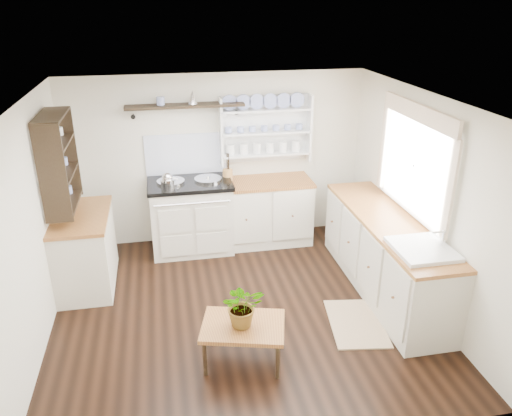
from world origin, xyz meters
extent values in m
cube|color=black|center=(0.00, 0.00, 0.00)|extent=(4.00, 3.80, 0.01)
cube|color=beige|center=(0.00, 1.90, 1.15)|extent=(4.00, 0.02, 2.30)
cube|color=beige|center=(2.00, 0.00, 1.15)|extent=(0.02, 3.80, 2.30)
cube|color=beige|center=(-2.00, 0.00, 1.15)|extent=(0.02, 3.80, 2.30)
cube|color=white|center=(0.00, 0.00, 2.30)|extent=(4.00, 3.80, 0.01)
cube|color=white|center=(1.96, 0.15, 1.50)|extent=(0.04, 1.40, 1.00)
cube|color=white|center=(1.94, 0.15, 1.50)|extent=(0.02, 1.50, 1.10)
cube|color=beige|center=(1.92, 0.15, 2.08)|extent=(0.04, 1.55, 0.18)
cube|color=beige|center=(-0.41, 1.57, 0.46)|extent=(1.05, 0.68, 0.92)
cube|color=black|center=(-0.41, 1.57, 0.95)|extent=(1.09, 0.72, 0.05)
cylinder|color=silver|center=(-0.65, 1.57, 0.99)|extent=(0.36, 0.36, 0.03)
cylinder|color=silver|center=(-0.17, 1.57, 0.99)|extent=(0.36, 0.36, 0.03)
cylinder|color=silver|center=(-0.41, 1.19, 0.82)|extent=(0.94, 0.02, 0.02)
cube|color=beige|center=(0.60, 1.60, 0.44)|extent=(1.25, 0.60, 0.88)
cube|color=brown|center=(0.60, 1.60, 0.88)|extent=(1.27, 0.63, 0.04)
cube|color=beige|center=(1.70, 0.10, 0.44)|extent=(0.60, 2.40, 0.88)
cube|color=brown|center=(1.70, 0.10, 0.88)|extent=(0.62, 2.43, 0.04)
cube|color=white|center=(1.70, -0.65, 0.80)|extent=(0.55, 0.60, 0.28)
cylinder|color=silver|center=(1.90, -0.65, 1.00)|extent=(0.02, 0.02, 0.22)
cube|color=beige|center=(-1.70, 0.90, 0.44)|extent=(0.60, 1.10, 0.88)
cube|color=brown|center=(-1.70, 0.90, 0.88)|extent=(0.62, 1.13, 0.04)
cube|color=white|center=(0.65, 1.88, 1.55)|extent=(1.20, 0.03, 0.90)
cube|color=white|center=(0.65, 1.79, 1.55)|extent=(1.20, 0.22, 0.02)
cylinder|color=navy|center=(0.65, 1.80, 1.82)|extent=(0.20, 0.02, 0.20)
cube|color=black|center=(-0.40, 1.77, 1.92)|extent=(1.50, 0.24, 0.04)
cone|color=black|center=(-1.05, 1.84, 1.81)|extent=(0.06, 0.20, 0.06)
cone|color=black|center=(0.25, 1.84, 1.81)|extent=(0.06, 0.20, 0.06)
cube|color=black|center=(-1.84, 0.90, 1.55)|extent=(0.28, 0.80, 1.05)
cylinder|color=#AD7A3F|center=(0.11, 1.68, 0.99)|extent=(0.13, 0.13, 0.15)
cube|color=brown|center=(-0.12, -0.83, 0.39)|extent=(0.87, 0.72, 0.04)
cylinder|color=black|center=(-0.49, -0.95, 0.19)|extent=(0.04, 0.04, 0.37)
cylinder|color=black|center=(-0.38, -0.53, 0.19)|extent=(0.04, 0.04, 0.37)
cylinder|color=black|center=(0.15, -1.12, 0.19)|extent=(0.04, 0.04, 0.37)
cylinder|color=black|center=(0.26, -0.70, 0.19)|extent=(0.04, 0.04, 0.37)
imported|color=#3F7233|center=(-0.12, -0.83, 0.62)|extent=(0.38, 0.33, 0.42)
cube|color=olive|center=(1.15, -0.49, 0.01)|extent=(0.67, 0.92, 0.02)
camera|label=1|loc=(-0.73, -4.58, 3.20)|focal=35.00mm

